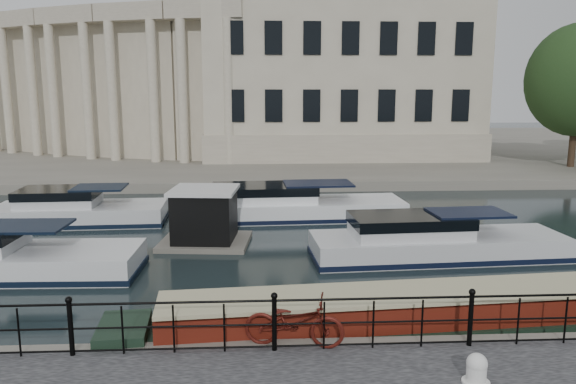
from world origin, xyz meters
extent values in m
plane|color=black|center=(0.00, 0.00, 0.00)|extent=(160.00, 160.00, 0.00)
cube|color=#6B665B|center=(0.00, 39.00, 0.28)|extent=(120.00, 42.00, 0.55)
cylinder|color=black|center=(-4.00, -2.25, 1.10)|extent=(0.10, 0.10, 1.10)
sphere|color=black|center=(-4.00, -2.25, 1.70)|extent=(0.14, 0.14, 0.14)
cylinder|color=black|center=(0.00, -2.25, 1.10)|extent=(0.10, 0.10, 1.10)
sphere|color=black|center=(0.00, -2.25, 1.70)|extent=(0.14, 0.14, 0.14)
cylinder|color=black|center=(4.00, -2.25, 1.10)|extent=(0.10, 0.10, 1.10)
sphere|color=black|center=(4.00, -2.25, 1.70)|extent=(0.14, 0.14, 0.14)
cylinder|color=black|center=(0.00, -2.25, 1.60)|extent=(24.00, 0.05, 0.05)
cylinder|color=black|center=(0.00, -2.25, 1.10)|extent=(24.00, 0.04, 0.04)
cylinder|color=black|center=(0.00, -2.25, 0.63)|extent=(24.00, 0.04, 0.04)
cube|color=#ADA38C|center=(6.00, 33.00, 7.55)|extent=(20.00, 14.00, 14.00)
cube|color=#9E937F|center=(6.00, 33.00, 1.55)|extent=(20.30, 14.30, 2.00)
cube|color=#ADA38C|center=(-3.33, 29.02, 6.05)|extent=(5.73, 4.06, 11.00)
cube|color=#9E937F|center=(-3.76, 27.07, 10.95)|extent=(5.62, 2.73, 1.20)
cylinder|color=#ADA38C|center=(-2.28, 26.16, 5.45)|extent=(0.70, 0.70, 9.80)
cylinder|color=#ADA38C|center=(-5.49, 26.87, 5.45)|extent=(0.70, 0.70, 9.80)
cube|color=#ADA38C|center=(-8.29, 30.44, 6.05)|extent=(5.90, 4.56, 11.00)
cube|color=#9E937F|center=(-8.95, 28.56, 10.95)|extent=(5.62, 3.30, 1.20)
cylinder|color=#ADA38C|center=(-7.59, 27.47, 5.45)|extent=(0.70, 0.70, 9.80)
cylinder|color=#ADA38C|center=(-10.69, 28.56, 5.45)|extent=(0.70, 0.70, 9.80)
cube|color=#ADA38C|center=(-13.04, 32.44, 6.05)|extent=(5.99, 4.99, 11.00)
cube|color=#9E937F|center=(-13.92, 30.65, 10.95)|extent=(5.55, 3.83, 1.20)
cylinder|color=#ADA38C|center=(-12.70, 29.41, 5.45)|extent=(0.70, 0.70, 9.80)
cylinder|color=#ADA38C|center=(-15.65, 30.87, 5.45)|extent=(0.70, 0.70, 9.80)
cube|color=#ADA38C|center=(-17.52, 35.00, 6.05)|extent=(5.99, 5.36, 11.00)
cube|color=#9E937F|center=(-18.61, 33.33, 10.95)|extent=(5.40, 4.29, 1.20)
cylinder|color=#ADA38C|center=(-17.55, 31.95, 5.45)|extent=(0.70, 0.70, 9.80)
cylinder|color=#ADA38C|center=(-20.30, 33.75, 5.45)|extent=(0.70, 0.70, 9.80)
cube|color=#ADA38C|center=(-21.66, 38.07, 6.05)|extent=(5.91, 5.64, 11.00)
imported|color=#49120D|center=(0.41, -2.10, 1.09)|extent=(2.14, 1.07, 1.07)
cylinder|color=silver|center=(3.57, -3.73, 0.74)|extent=(0.36, 0.36, 0.37)
sphere|color=silver|center=(3.57, -3.73, 0.92)|extent=(0.37, 0.37, 0.37)
cylinder|color=silver|center=(3.57, -3.73, 0.57)|extent=(0.50, 0.50, 0.04)
cube|color=black|center=(2.70, -0.83, 0.10)|extent=(13.21, 2.78, 0.79)
cube|color=#56160C|center=(2.70, -0.83, 0.75)|extent=(10.58, 2.31, 0.61)
cube|color=tan|center=(2.70, -0.83, 1.15)|extent=(10.58, 2.36, 0.09)
cube|color=#6B665B|center=(-2.29, 7.65, 0.05)|extent=(3.47, 2.99, 0.27)
cube|color=black|center=(-2.29, 7.65, 1.10)|extent=(2.35, 2.35, 1.93)
cube|color=silver|center=(-2.29, 7.65, 2.05)|extent=(2.58, 2.58, 0.13)
cube|color=black|center=(-7.64, 4.44, 1.55)|extent=(2.84, 1.91, 0.08)
cube|color=silver|center=(5.85, 5.51, 0.20)|extent=(8.76, 2.99, 1.20)
cube|color=black|center=(5.85, 5.51, 0.12)|extent=(8.84, 3.02, 0.18)
cube|color=silver|center=(4.82, 5.45, 1.05)|extent=(4.00, 2.26, 0.90)
cube|color=black|center=(6.88, 5.57, 1.55)|extent=(2.69, 1.88, 0.08)
cube|color=silver|center=(-7.97, 11.25, 0.20)|extent=(7.23, 2.93, 1.20)
cube|color=black|center=(-7.97, 11.25, 0.12)|extent=(7.31, 2.96, 0.18)
cube|color=silver|center=(-8.82, 11.22, 1.05)|extent=(3.29, 2.30, 0.90)
cube|color=black|center=(-7.11, 11.29, 1.55)|extent=(2.21, 1.94, 0.08)
cube|color=white|center=(1.17, 11.74, 0.20)|extent=(10.13, 3.19, 1.20)
cube|color=black|center=(1.17, 11.74, 0.12)|extent=(10.23, 3.23, 0.18)
cube|color=white|center=(-0.04, 11.69, 1.05)|extent=(4.61, 2.45, 0.90)
cube|color=black|center=(2.37, 11.80, 1.55)|extent=(3.09, 2.06, 0.08)
cylinder|color=black|center=(20.63, 23.44, 2.08)|extent=(0.44, 0.44, 3.07)
camera|label=1|loc=(-0.29, -12.79, 5.75)|focal=35.00mm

